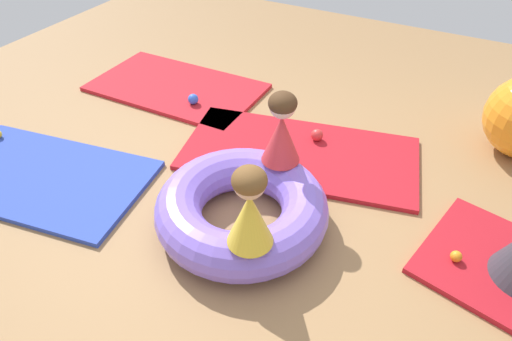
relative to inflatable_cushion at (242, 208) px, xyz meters
The scene contains 10 objects.
ground_plane 0.22m from the inflatable_cushion, 75.77° to the left, with size 8.00×8.00×0.00m, color #9E7549.
gym_mat_near_left 1.62m from the inflatable_cushion, 169.38° to the right, with size 1.61×0.92×0.04m, color #2D47B7.
gym_mat_far_right 0.92m from the inflatable_cushion, 88.48° to the left, with size 1.88×0.92×0.04m, color #B21923.
gym_mat_near_right 2.03m from the inflatable_cushion, 138.49° to the left, with size 1.67×0.96×0.04m, color red.
inflatable_cushion is the anchor object (origin of this frame).
child_in_yellow 0.59m from the inflatable_cushion, 53.72° to the right, with size 0.34×0.34×0.52m.
child_in_red 0.59m from the inflatable_cushion, 79.84° to the left, with size 0.38×0.38×0.52m.
play_ball_red 1.13m from the inflatable_cushion, 85.67° to the left, with size 0.10×0.10×0.10m, color red.
play_ball_blue 1.62m from the inflatable_cushion, 135.83° to the left, with size 0.10×0.10×0.10m, color blue.
play_ball_orange 1.37m from the inflatable_cushion, 13.64° to the left, with size 0.07×0.07×0.07m, color orange.
Camera 1 is at (1.07, -2.01, 2.23)m, focal length 31.74 mm.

